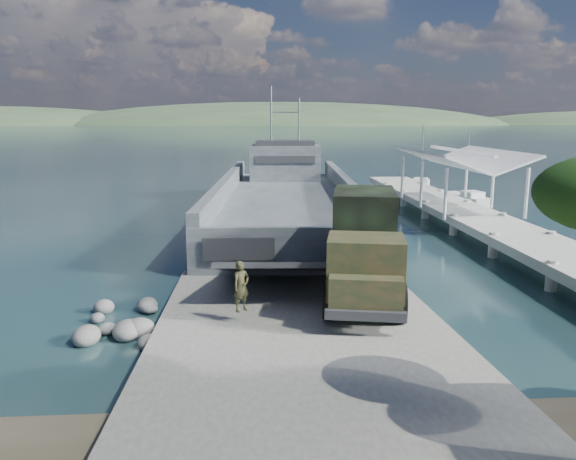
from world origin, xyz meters
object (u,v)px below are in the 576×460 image
object	(u,v)px
sailboat_far	(421,185)
sailboat_near	(466,199)
landing_craft	(286,207)
soldier	(241,297)
pier	(463,204)
military_truck	(364,245)

from	to	relation	value
sailboat_far	sailboat_near	bearing A→B (deg)	-65.89
landing_craft	sailboat_far	world-z (taller)	landing_craft
sailboat_far	landing_craft	bearing A→B (deg)	-112.22
soldier	sailboat_near	world-z (taller)	sailboat_near
pier	landing_craft	xyz separation A→B (m)	(-12.06, 3.58, -0.69)
military_truck	sailboat_far	distance (m)	39.76
sailboat_far	soldier	bearing A→B (deg)	-95.42
sailboat_near	landing_craft	bearing A→B (deg)	-169.90
landing_craft	pier	bearing A→B (deg)	-13.24
sailboat_near	sailboat_far	size ratio (longest dim) A/B	0.98
soldier	sailboat_near	size ratio (longest dim) A/B	0.26
pier	landing_craft	world-z (taller)	landing_craft
landing_craft	sailboat_far	xyz separation A→B (m)	(15.61, 17.51, -0.54)
landing_craft	sailboat_near	xyz separation A→B (m)	(16.46, 6.88, -0.54)
soldier	sailboat_far	world-z (taller)	sailboat_far
pier	soldier	xyz separation A→B (m)	(-15.06, -18.97, -0.21)
pier	military_truck	bearing A→B (deg)	-122.36
soldier	pier	bearing A→B (deg)	14.56
military_truck	pier	bearing A→B (deg)	68.22
pier	landing_craft	size ratio (longest dim) A/B	1.17
pier	sailboat_far	xyz separation A→B (m)	(3.55, 21.09, -1.23)
landing_craft	military_truck	distance (m)	19.87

